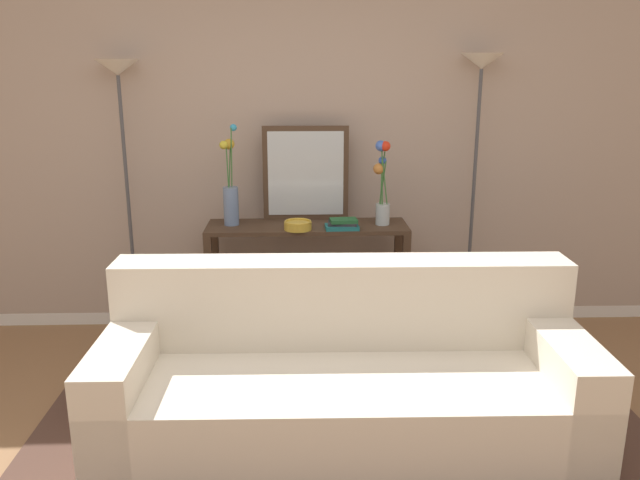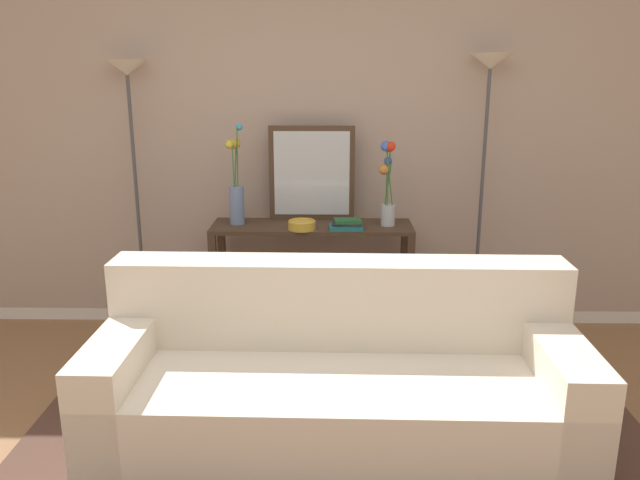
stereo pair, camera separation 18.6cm
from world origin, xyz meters
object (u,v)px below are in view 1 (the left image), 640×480
Objects in this scene: console_table at (307,261)px; floor_lamp_right at (478,118)px; wall_mirror at (305,173)px; vase_short_flowers at (382,184)px; fruit_bowl at (298,225)px; book_stack at (342,224)px; couch at (344,382)px; floor_lamp_left at (122,123)px; book_row_under_console at (248,332)px; vase_tall_flowers at (230,193)px.

floor_lamp_right is at bearing 7.32° from console_table.
console_table is at bearing -172.68° from floor_lamp_right.
floor_lamp_right reaches higher than wall_mirror.
console_table is 0.72m from vase_short_flowers.
vase_short_flowers is at bearing 12.05° from fruit_bowl.
wall_mirror is 2.91× the size of book_stack.
book_stack is at bearing -27.45° from console_table.
floor_lamp_left reaches higher than couch.
fruit_bowl is at bearing -19.43° from book_row_under_console.
vase_short_flowers is 0.62m from fruit_bowl.
floor_lamp_left is at bearing 166.70° from fruit_bowl.
wall_mirror is 0.96× the size of vase_tall_flowers.
book_row_under_console is (-0.36, 0.13, -0.80)m from fruit_bowl.
book_stack is (0.23, -0.28, -0.29)m from wall_mirror.
wall_mirror is 0.41m from fruit_bowl.
wall_mirror is (-1.16, 0.02, -0.37)m from floor_lamp_right.
book_row_under_console is at bearing -10.47° from floor_lamp_left.
floor_lamp_left reaches higher than wall_mirror.
book_stack is (0.23, -0.12, 0.28)m from console_table.
couch is 2.28m from floor_lamp_left.
book_stack is at bearing 1.35° from fruit_bowl.
couch is at bearing -105.10° from vase_short_flowers.
console_table is at bearing 179.16° from vase_short_flowers.
vase_short_flowers is 0.38m from book_stack.
floor_lamp_right is 2.91× the size of vase_tall_flowers.
fruit_bowl is at bearing -167.95° from vase_short_flowers.
book_stack is 1.03m from book_row_under_console.
wall_mirror is at bearing 96.86° from couch.
console_table reaches higher than book_row_under_console.
book_stack is at bearing -50.35° from wall_mirror.
floor_lamp_left is 6.81× the size of book_row_under_console.
floor_lamp_right is at bearing 13.30° from vase_short_flowers.
floor_lamp_right is (1.15, 0.15, 0.95)m from console_table.
vase_tall_flowers reaches higher than wall_mirror.
vase_short_flowers is at bearing -0.46° from book_row_under_console.
vase_tall_flowers reaches higher than console_table.
book_row_under_console is at bearing 114.94° from couch.
vase_tall_flowers reaches higher than vase_short_flowers.
couch is 1.25× the size of floor_lamp_left.
vase_tall_flowers is (-0.67, 1.27, 0.72)m from couch.
couch is 3.57× the size of vase_tall_flowers.
vase_tall_flowers is at bearing 168.78° from book_stack.
fruit_bowl reaches higher than book_row_under_console.
vase_short_flowers is at bearing 74.90° from couch.
wall_mirror is at bearing 15.22° from vase_tall_flowers.
book_stack is (1.44, -0.27, -0.63)m from floor_lamp_left.
floor_lamp_left is 1.76m from vase_short_flowers.
fruit_bowl is (-0.55, -0.12, -0.25)m from vase_short_flowers.
floor_lamp_left is 1.35m from fruit_bowl.
console_table is 1.50m from floor_lamp_right.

